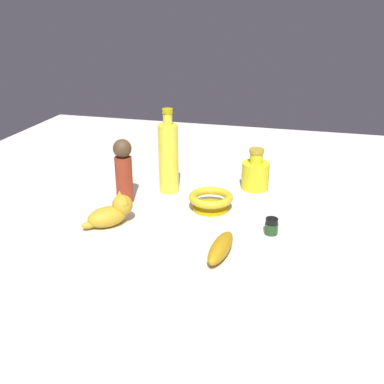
# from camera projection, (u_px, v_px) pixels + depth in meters

# --- Properties ---
(ground) EXTENTS (2.00, 2.00, 0.00)m
(ground) POSITION_uv_depth(u_px,v_px,m) (192.00, 212.00, 1.32)
(ground) COLOR silver
(bottle_short) EXTENTS (0.09, 0.09, 0.13)m
(bottle_short) POSITION_uv_depth(u_px,v_px,m) (255.00, 174.00, 1.46)
(bottle_short) COLOR yellow
(bottle_short) RESTS_ON ground
(cat_figurine) EXTENTS (0.12, 0.13, 0.09)m
(cat_figurine) POSITION_uv_depth(u_px,v_px,m) (112.00, 212.00, 1.23)
(cat_figurine) COLOR gold
(cat_figurine) RESTS_ON ground
(bowl) EXTENTS (0.13, 0.13, 0.05)m
(bowl) POSITION_uv_depth(u_px,v_px,m) (211.00, 200.00, 1.32)
(bowl) COLOR #CEA207
(bowl) RESTS_ON ground
(person_figure_adult) EXTENTS (0.06, 0.06, 0.20)m
(person_figure_adult) POSITION_uv_depth(u_px,v_px,m) (124.00, 170.00, 1.35)
(person_figure_adult) COLOR maroon
(person_figure_adult) RESTS_ON ground
(bottle_tall) EXTENTS (0.06, 0.06, 0.27)m
(bottle_tall) POSITION_uv_depth(u_px,v_px,m) (168.00, 157.00, 1.42)
(bottle_tall) COLOR yellow
(bottle_tall) RESTS_ON ground
(nail_polish_jar) EXTENTS (0.04, 0.04, 0.04)m
(nail_polish_jar) POSITION_uv_depth(u_px,v_px,m) (271.00, 226.00, 1.19)
(nail_polish_jar) COLOR #20431E
(nail_polish_jar) RESTS_ON ground
(banana) EXTENTS (0.06, 0.16, 0.04)m
(banana) POSITION_uv_depth(u_px,v_px,m) (221.00, 248.00, 1.08)
(banana) COLOR #B88613
(banana) RESTS_ON ground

